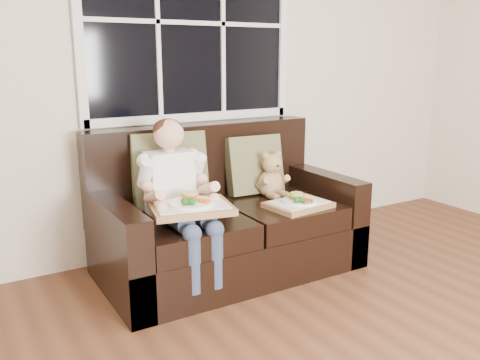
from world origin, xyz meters
TOP-DOWN VIEW (x-y plane):
  - window_back at (-0.37, 2.48)m, footprint 1.62×0.04m
  - loveseat at (-0.37, 2.02)m, footprint 1.70×0.92m
  - pillow_left at (-0.69, 2.17)m, footprint 0.52×0.29m
  - pillow_right at (-0.03, 2.17)m, footprint 0.43×0.22m
  - child at (-0.77, 1.89)m, footprint 0.41×0.61m
  - teddy_bear at (0.02, 2.03)m, footprint 0.20×0.25m
  - tray_left at (-0.76, 1.71)m, footprint 0.53×0.44m
  - tray_right at (0.02, 1.70)m, footprint 0.43×0.35m

SIDE VIEW (x-z plane):
  - loveseat at x=-0.37m, z-range -0.17..0.79m
  - tray_right at x=0.02m, z-range 0.43..0.52m
  - tray_left at x=-0.76m, z-range 0.52..0.63m
  - teddy_bear at x=0.02m, z-range 0.42..0.75m
  - pillow_right at x=-0.03m, z-range 0.44..0.87m
  - child at x=-0.77m, z-range 0.19..1.13m
  - pillow_left at x=-0.69m, z-range 0.44..0.95m
  - window_back at x=-0.37m, z-range 0.96..2.33m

